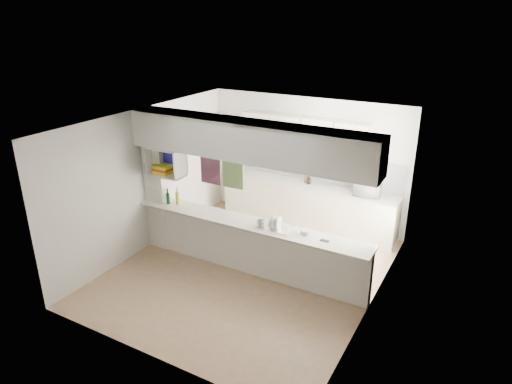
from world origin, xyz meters
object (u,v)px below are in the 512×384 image
Objects in this scene: microwave at (368,189)px; bowl at (371,181)px; dish_rack at (277,224)px; wine_bottles at (173,198)px.

microwave is 0.17m from bowl.
microwave is 2.18× the size of bowl.
microwave reaches higher than dish_rack.
microwave is 1.04× the size of dish_rack.
dish_rack is (-0.89, -2.09, -0.20)m from bowl.
dish_rack is (-0.84, -2.07, -0.04)m from microwave.
dish_rack is at bearing -113.05° from bowl.
bowl reaches higher than dish_rack.
wine_bottles is (-2.97, -2.09, -0.18)m from bowl.
bowl is (0.04, 0.02, 0.16)m from microwave.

